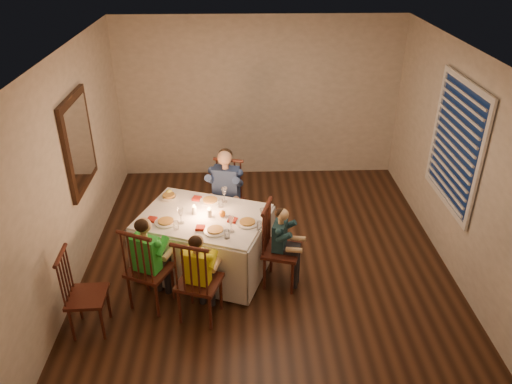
{
  "coord_description": "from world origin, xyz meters",
  "views": [
    {
      "loc": [
        -0.3,
        -5.21,
        3.81
      ],
      "look_at": [
        -0.12,
        0.15,
        0.88
      ],
      "focal_mm": 35.0,
      "sensor_mm": 36.0,
      "label": 1
    }
  ],
  "objects_px": {
    "chair_adult": "(227,232)",
    "child_teal": "(281,282)",
    "dining_table": "(204,231)",
    "chair_end": "(281,282)",
    "chair_extra": "(94,328)",
    "child_green": "(154,303)",
    "chair_near_left": "(154,303)",
    "serving_bowl": "(169,197)",
    "child_yellow": "(202,315)",
    "adult": "(227,232)",
    "chair_near_right": "(202,315)"
  },
  "relations": [
    {
      "from": "dining_table",
      "to": "chair_extra",
      "type": "relative_size",
      "value": 1.79
    },
    {
      "from": "chair_end",
      "to": "child_teal",
      "type": "relative_size",
      "value": 1.03
    },
    {
      "from": "chair_near_right",
      "to": "child_yellow",
      "type": "height_order",
      "value": "child_yellow"
    },
    {
      "from": "child_green",
      "to": "serving_bowl",
      "type": "xyz_separation_m",
      "value": [
        0.12,
        1.03,
        0.79
      ]
    },
    {
      "from": "chair_near_left",
      "to": "child_green",
      "type": "height_order",
      "value": "child_green"
    },
    {
      "from": "dining_table",
      "to": "chair_end",
      "type": "xyz_separation_m",
      "value": [
        0.91,
        -0.3,
        -0.55
      ]
    },
    {
      "from": "chair_near_left",
      "to": "serving_bowl",
      "type": "bearing_deg",
      "value": -72.12
    },
    {
      "from": "chair_extra",
      "to": "child_green",
      "type": "xyz_separation_m",
      "value": [
        0.58,
        0.38,
        0.0
      ]
    },
    {
      "from": "adult",
      "to": "serving_bowl",
      "type": "relative_size",
      "value": 6.48
    },
    {
      "from": "child_teal",
      "to": "adult",
      "type": "bearing_deg",
      "value": 47.5
    },
    {
      "from": "chair_adult",
      "to": "child_teal",
      "type": "relative_size",
      "value": 1.03
    },
    {
      "from": "dining_table",
      "to": "child_green",
      "type": "xyz_separation_m",
      "value": [
        -0.56,
        -0.62,
        -0.55
      ]
    },
    {
      "from": "chair_adult",
      "to": "chair_end",
      "type": "xyz_separation_m",
      "value": [
        0.66,
        -1.1,
        0.0
      ]
    },
    {
      "from": "chair_near_left",
      "to": "chair_near_right",
      "type": "xyz_separation_m",
      "value": [
        0.56,
        -0.22,
        0.0
      ]
    },
    {
      "from": "chair_near_left",
      "to": "chair_end",
      "type": "height_order",
      "value": "same"
    },
    {
      "from": "adult",
      "to": "chair_near_right",
      "type": "bearing_deg",
      "value": -85.22
    },
    {
      "from": "chair_adult",
      "to": "child_teal",
      "type": "xyz_separation_m",
      "value": [
        0.66,
        -1.1,
        0.0
      ]
    },
    {
      "from": "chair_end",
      "to": "adult",
      "type": "distance_m",
      "value": 1.29
    },
    {
      "from": "chair_end",
      "to": "serving_bowl",
      "type": "relative_size",
      "value": 5.44
    },
    {
      "from": "adult",
      "to": "chair_near_left",
      "type": "bearing_deg",
      "value": -106.08
    },
    {
      "from": "chair_end",
      "to": "child_yellow",
      "type": "xyz_separation_m",
      "value": [
        -0.92,
        -0.55,
        0.0
      ]
    },
    {
      "from": "child_green",
      "to": "serving_bowl",
      "type": "height_order",
      "value": "serving_bowl"
    },
    {
      "from": "chair_adult",
      "to": "chair_end",
      "type": "distance_m",
      "value": 1.29
    },
    {
      "from": "adult",
      "to": "serving_bowl",
      "type": "bearing_deg",
      "value": -136.99
    },
    {
      "from": "serving_bowl",
      "to": "child_yellow",
      "type": "bearing_deg",
      "value": -70.63
    },
    {
      "from": "dining_table",
      "to": "adult",
      "type": "distance_m",
      "value": 1.0
    },
    {
      "from": "chair_adult",
      "to": "chair_near_right",
      "type": "xyz_separation_m",
      "value": [
        -0.25,
        -1.65,
        0.0
      ]
    },
    {
      "from": "child_yellow",
      "to": "chair_extra",
      "type": "bearing_deg",
      "value": 26.0
    },
    {
      "from": "chair_extra",
      "to": "child_yellow",
      "type": "height_order",
      "value": "child_yellow"
    },
    {
      "from": "chair_end",
      "to": "dining_table",
      "type": "bearing_deg",
      "value": 88.22
    },
    {
      "from": "dining_table",
      "to": "chair_end",
      "type": "relative_size",
      "value": 1.67
    },
    {
      "from": "child_green",
      "to": "child_yellow",
      "type": "height_order",
      "value": "child_green"
    },
    {
      "from": "chair_adult",
      "to": "adult",
      "type": "bearing_deg",
      "value": 0.0
    },
    {
      "from": "chair_adult",
      "to": "child_green",
      "type": "distance_m",
      "value": 1.64
    },
    {
      "from": "chair_near_left",
      "to": "chair_end",
      "type": "distance_m",
      "value": 1.51
    },
    {
      "from": "chair_near_right",
      "to": "child_teal",
      "type": "relative_size",
      "value": 1.03
    },
    {
      "from": "chair_extra",
      "to": "child_green",
      "type": "bearing_deg",
      "value": -58.86
    },
    {
      "from": "adult",
      "to": "child_yellow",
      "type": "relative_size",
      "value": 1.18
    },
    {
      "from": "chair_extra",
      "to": "child_yellow",
      "type": "bearing_deg",
      "value": -84.1
    },
    {
      "from": "serving_bowl",
      "to": "chair_end",
      "type": "bearing_deg",
      "value": -27.58
    },
    {
      "from": "adult",
      "to": "chair_adult",
      "type": "bearing_deg",
      "value": 0.0
    },
    {
      "from": "chair_end",
      "to": "child_green",
      "type": "xyz_separation_m",
      "value": [
        -1.47,
        -0.32,
        0.0
      ]
    },
    {
      "from": "chair_adult",
      "to": "chair_near_left",
      "type": "relative_size",
      "value": 1.0
    },
    {
      "from": "serving_bowl",
      "to": "chair_adult",
      "type": "bearing_deg",
      "value": 29.57
    },
    {
      "from": "dining_table",
      "to": "child_green",
      "type": "distance_m",
      "value": 1.0
    },
    {
      "from": "dining_table",
      "to": "chair_near_right",
      "type": "relative_size",
      "value": 1.67
    },
    {
      "from": "chair_end",
      "to": "child_green",
      "type": "distance_m",
      "value": 1.51
    },
    {
      "from": "chair_extra",
      "to": "child_yellow",
      "type": "distance_m",
      "value": 1.15
    },
    {
      "from": "chair_near_right",
      "to": "chair_extra",
      "type": "xyz_separation_m",
      "value": [
        -1.14,
        -0.16,
        0.0
      ]
    },
    {
      "from": "chair_adult",
      "to": "chair_near_left",
      "type": "distance_m",
      "value": 1.64
    }
  ]
}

